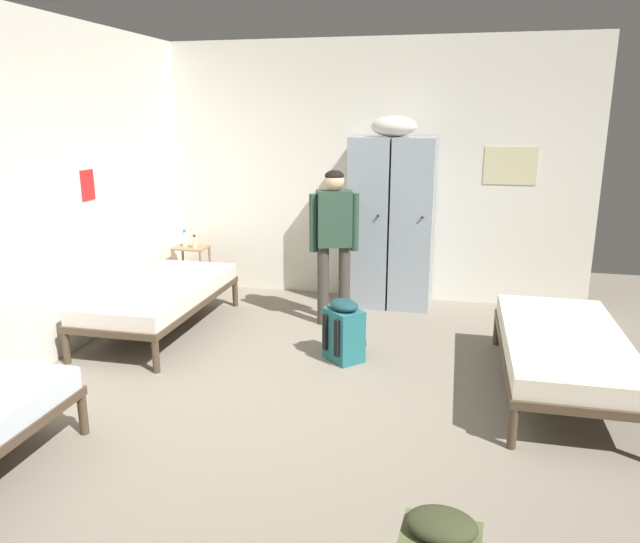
{
  "coord_description": "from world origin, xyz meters",
  "views": [
    {
      "loc": [
        0.96,
        -3.92,
        2.08
      ],
      "look_at": [
        0.0,
        0.29,
        0.95
      ],
      "focal_mm": 33.68,
      "sensor_mm": 36.0,
      "label": 1
    }
  ],
  "objects_px": {
    "backpack_teal": "(345,331)",
    "water_bottle": "(185,239)",
    "bed_right": "(563,346)",
    "person_traveler": "(334,233)",
    "shelf_unit": "(192,265)",
    "bed_left_rear": "(160,294)",
    "locker_bank": "(391,219)",
    "lotion_bottle": "(195,242)"
  },
  "relations": [
    {
      "from": "person_traveler",
      "to": "backpack_teal",
      "type": "relative_size",
      "value": 2.84
    },
    {
      "from": "water_bottle",
      "to": "lotion_bottle",
      "type": "distance_m",
      "value": 0.16
    },
    {
      "from": "shelf_unit",
      "to": "bed_right",
      "type": "height_order",
      "value": "shelf_unit"
    },
    {
      "from": "locker_bank",
      "to": "person_traveler",
      "type": "xyz_separation_m",
      "value": [
        -0.48,
        -0.76,
        -0.03
      ]
    },
    {
      "from": "locker_bank",
      "to": "water_bottle",
      "type": "bearing_deg",
      "value": -177.99
    },
    {
      "from": "shelf_unit",
      "to": "bed_left_rear",
      "type": "distance_m",
      "value": 1.29
    },
    {
      "from": "backpack_teal",
      "to": "shelf_unit",
      "type": "bearing_deg",
      "value": 143.83
    },
    {
      "from": "lotion_bottle",
      "to": "bed_right",
      "type": "bearing_deg",
      "value": -25.13
    },
    {
      "from": "shelf_unit",
      "to": "lotion_bottle",
      "type": "relative_size",
      "value": 3.64
    },
    {
      "from": "bed_right",
      "to": "water_bottle",
      "type": "height_order",
      "value": "water_bottle"
    },
    {
      "from": "shelf_unit",
      "to": "bed_right",
      "type": "xyz_separation_m",
      "value": [
        3.88,
        -1.83,
        0.04
      ]
    },
    {
      "from": "bed_left_rear",
      "to": "water_bottle",
      "type": "xyz_separation_m",
      "value": [
        -0.33,
        1.29,
        0.28
      ]
    },
    {
      "from": "backpack_teal",
      "to": "water_bottle",
      "type": "bearing_deg",
      "value": 144.48
    },
    {
      "from": "shelf_unit",
      "to": "lotion_bottle",
      "type": "height_order",
      "value": "lotion_bottle"
    },
    {
      "from": "bed_left_rear",
      "to": "backpack_teal",
      "type": "height_order",
      "value": "backpack_teal"
    },
    {
      "from": "water_bottle",
      "to": "backpack_teal",
      "type": "height_order",
      "value": "water_bottle"
    },
    {
      "from": "person_traveler",
      "to": "lotion_bottle",
      "type": "bearing_deg",
      "value": 160.91
    },
    {
      "from": "locker_bank",
      "to": "person_traveler",
      "type": "bearing_deg",
      "value": -122.13
    },
    {
      "from": "water_bottle",
      "to": "backpack_teal",
      "type": "relative_size",
      "value": 0.36
    },
    {
      "from": "bed_left_rear",
      "to": "backpack_teal",
      "type": "bearing_deg",
      "value": -8.94
    },
    {
      "from": "person_traveler",
      "to": "lotion_bottle",
      "type": "distance_m",
      "value": 1.92
    },
    {
      "from": "shelf_unit",
      "to": "backpack_teal",
      "type": "xyz_separation_m",
      "value": [
        2.14,
        -1.57,
        -0.09
      ]
    },
    {
      "from": "shelf_unit",
      "to": "bed_left_rear",
      "type": "height_order",
      "value": "shelf_unit"
    },
    {
      "from": "locker_bank",
      "to": "lotion_bottle",
      "type": "bearing_deg",
      "value": -176.34
    },
    {
      "from": "bed_right",
      "to": "person_traveler",
      "type": "xyz_separation_m",
      "value": [
        -2.02,
        1.17,
        0.56
      ]
    },
    {
      "from": "locker_bank",
      "to": "backpack_teal",
      "type": "height_order",
      "value": "locker_bank"
    },
    {
      "from": "bed_right",
      "to": "backpack_teal",
      "type": "height_order",
      "value": "backpack_teal"
    },
    {
      "from": "shelf_unit",
      "to": "locker_bank",
      "type": "bearing_deg",
      "value": 2.57
    },
    {
      "from": "bed_right",
      "to": "lotion_bottle",
      "type": "relative_size",
      "value": 12.15
    },
    {
      "from": "bed_left_rear",
      "to": "lotion_bottle",
      "type": "height_order",
      "value": "lotion_bottle"
    },
    {
      "from": "lotion_bottle",
      "to": "backpack_teal",
      "type": "height_order",
      "value": "lotion_bottle"
    },
    {
      "from": "water_bottle",
      "to": "lotion_bottle",
      "type": "relative_size",
      "value": 1.26
    },
    {
      "from": "locker_bank",
      "to": "lotion_bottle",
      "type": "xyz_separation_m",
      "value": [
        -2.27,
        -0.14,
        -0.33
      ]
    },
    {
      "from": "shelf_unit",
      "to": "person_traveler",
      "type": "distance_m",
      "value": 2.06
    },
    {
      "from": "locker_bank",
      "to": "water_bottle",
      "type": "distance_m",
      "value": 2.44
    },
    {
      "from": "shelf_unit",
      "to": "lotion_bottle",
      "type": "distance_m",
      "value": 0.3
    },
    {
      "from": "locker_bank",
      "to": "person_traveler",
      "type": "distance_m",
      "value": 0.9
    },
    {
      "from": "bed_left_rear",
      "to": "bed_right",
      "type": "bearing_deg",
      "value": -8.74
    },
    {
      "from": "locker_bank",
      "to": "shelf_unit",
      "type": "bearing_deg",
      "value": -177.43
    },
    {
      "from": "person_traveler",
      "to": "bed_right",
      "type": "bearing_deg",
      "value": -30.03
    },
    {
      "from": "lotion_bottle",
      "to": "backpack_teal",
      "type": "distance_m",
      "value": 2.6
    },
    {
      "from": "person_traveler",
      "to": "water_bottle",
      "type": "bearing_deg",
      "value": 160.69
    }
  ]
}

